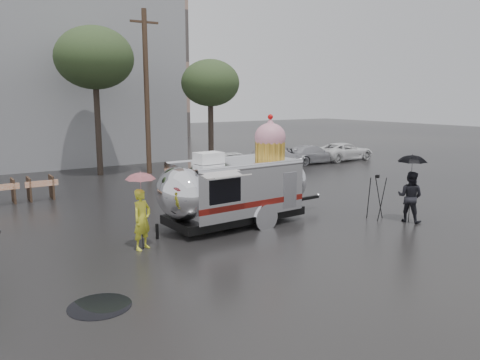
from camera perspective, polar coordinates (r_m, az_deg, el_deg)
ground at (r=13.97m, az=1.72°, el=-7.84°), size 120.00×120.00×0.00m
puddles at (r=15.92m, az=-8.31°, el=-5.67°), size 11.01×8.83×0.01m
utility_pole at (r=26.87m, az=-11.31°, el=10.57°), size 1.60×0.28×9.00m
tree_mid at (r=27.06m, az=-17.32°, el=13.96°), size 4.20×4.20×8.03m
tree_right at (r=27.51m, az=-3.63°, el=11.64°), size 3.36×3.36×6.42m
barricade_row at (r=21.29m, az=-27.10°, el=-1.25°), size 4.30×0.80×1.00m
parked_cars at (r=30.23m, az=6.99°, el=3.20°), size 13.20×1.90×1.50m
airstream_trailer at (r=15.88m, az=-0.33°, el=-0.70°), size 7.03×2.85×3.79m
person_left at (r=13.59m, az=-11.85°, el=-4.72°), size 0.75×0.66×1.75m
umbrella_pink at (r=13.37m, az=-12.01°, el=-0.46°), size 1.04×1.04×2.26m
person_right at (r=17.25m, az=20.02°, el=-1.93°), size 0.75×0.97×1.78m
umbrella_black at (r=17.07m, az=20.23°, el=1.60°), size 1.22×1.22×2.38m
tripod at (r=17.24m, az=16.34°, el=-1.45°), size 0.66×0.61×1.61m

